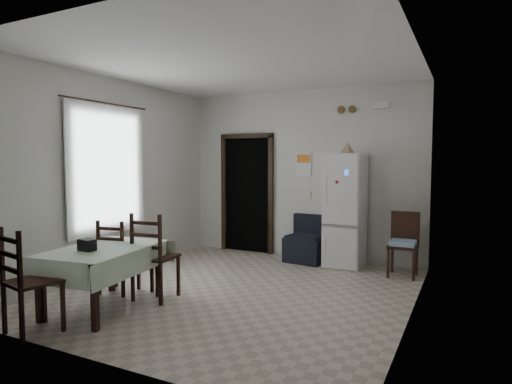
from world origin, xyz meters
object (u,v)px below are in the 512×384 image
(fridge, at_px, (345,210))
(navy_seat, at_px, (307,239))
(dining_table, at_px, (104,278))
(corner_chair, at_px, (403,245))
(dining_chair_far_right, at_px, (156,256))
(dining_chair_far_left, at_px, (119,256))
(dining_chair_near_head, at_px, (33,280))

(fridge, height_order, navy_seat, fridge)
(fridge, bearing_deg, dining_table, -120.11)
(navy_seat, height_order, dining_table, navy_seat)
(corner_chair, relative_size, dining_chair_far_right, 0.88)
(corner_chair, bearing_deg, dining_chair_far_left, -142.32)
(dining_table, bearing_deg, navy_seat, 60.59)
(corner_chair, bearing_deg, dining_chair_far_right, -136.45)
(navy_seat, bearing_deg, corner_chair, -1.96)
(dining_chair_far_left, bearing_deg, fridge, -139.46)
(dining_chair_far_left, bearing_deg, corner_chair, -152.27)
(corner_chair, height_order, dining_chair_far_left, dining_chair_far_left)
(dining_table, distance_m, dining_chair_near_head, 0.84)
(fridge, distance_m, dining_chair_far_left, 3.48)
(fridge, height_order, dining_table, fridge)
(dining_table, distance_m, dining_chair_far_left, 0.63)
(navy_seat, relative_size, corner_chair, 0.82)
(dining_chair_far_left, bearing_deg, navy_seat, -130.28)
(fridge, distance_m, corner_chair, 1.05)
(corner_chair, distance_m, dining_chair_far_left, 3.95)
(navy_seat, height_order, corner_chair, corner_chair)
(dining_chair_near_head, bearing_deg, navy_seat, -96.86)
(fridge, xyz_separation_m, dining_chair_far_left, (-2.21, -2.66, -0.43))
(fridge, relative_size, corner_chair, 1.93)
(dining_chair_far_left, distance_m, dining_chair_near_head, 1.38)
(dining_table, xyz_separation_m, dining_chair_far_right, (0.29, 0.54, 0.18))
(corner_chair, distance_m, dining_chair_far_right, 3.49)
(corner_chair, xyz_separation_m, dining_chair_far_left, (-3.14, -2.40, 0.00))
(dining_chair_far_left, relative_size, dining_chair_near_head, 0.90)
(corner_chair, relative_size, dining_chair_near_head, 0.89)
(dining_chair_far_right, distance_m, dining_chair_near_head, 1.41)
(corner_chair, xyz_separation_m, dining_chair_near_head, (-2.91, -3.76, 0.06))
(fridge, distance_m, dining_table, 3.76)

